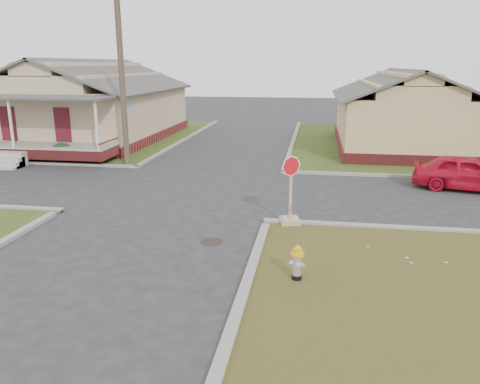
# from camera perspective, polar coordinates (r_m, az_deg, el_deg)

# --- Properties ---
(ground) EXTENTS (120.00, 120.00, 0.00)m
(ground) POSITION_cam_1_polar(r_m,az_deg,el_deg) (14.57, -11.54, -4.74)
(ground) COLOR #262629
(ground) RESTS_ON ground
(verge_far_left) EXTENTS (19.00, 19.00, 0.05)m
(verge_far_left) POSITION_cam_1_polar(r_m,az_deg,el_deg) (35.99, -21.07, 6.50)
(verge_far_left) COLOR #2A3F16
(verge_far_left) RESTS_ON ground
(curbs) EXTENTS (80.00, 40.00, 0.12)m
(curbs) POSITION_cam_1_polar(r_m,az_deg,el_deg) (19.10, -6.33, 0.30)
(curbs) COLOR gray
(curbs) RESTS_ON ground
(manhole) EXTENTS (0.64, 0.64, 0.01)m
(manhole) POSITION_cam_1_polar(r_m,az_deg,el_deg) (13.51, -3.48, -6.04)
(manhole) COLOR black
(manhole) RESTS_ON ground
(corner_house) EXTENTS (10.10, 15.50, 5.30)m
(corner_house) POSITION_cam_1_polar(r_m,az_deg,el_deg) (33.16, -18.02, 10.03)
(corner_house) COLOR maroon
(corner_house) RESTS_ON ground
(side_house_yellow) EXTENTS (7.60, 11.60, 4.70)m
(side_house_yellow) POSITION_cam_1_polar(r_m,az_deg,el_deg) (29.81, 19.06, 9.25)
(side_house_yellow) COLOR maroon
(side_house_yellow) RESTS_ON ground
(utility_pole) EXTENTS (1.80, 0.28, 9.00)m
(utility_pole) POSITION_cam_1_polar(r_m,az_deg,el_deg) (23.54, -14.27, 14.24)
(utility_pole) COLOR #3E2F23
(utility_pole) RESTS_ON ground
(fire_hydrant) EXTENTS (0.32, 0.32, 0.85)m
(fire_hydrant) POSITION_cam_1_polar(r_m,az_deg,el_deg) (11.05, 6.99, -8.30)
(fire_hydrant) COLOR black
(fire_hydrant) RESTS_ON ground
(stop_sign) EXTENTS (0.62, 0.61, 2.19)m
(stop_sign) POSITION_cam_1_polar(r_m,az_deg,el_deg) (14.80, 6.13, -2.06)
(stop_sign) COLOR #A27B57
(stop_sign) RESTS_ON ground
(red_sedan) EXTENTS (4.41, 2.58, 1.41)m
(red_sedan) POSITION_cam_1_polar(r_m,az_deg,el_deg) (20.89, 25.99, 2.12)
(red_sedan) COLOR red
(red_sedan) RESTS_ON ground
(hedge_right) EXTENTS (1.32, 1.08, 1.00)m
(hedge_right) POSITION_cam_1_polar(r_m,az_deg,el_deg) (25.90, -20.90, 4.61)
(hedge_right) COLOR #143312
(hedge_right) RESTS_ON verge_far_left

